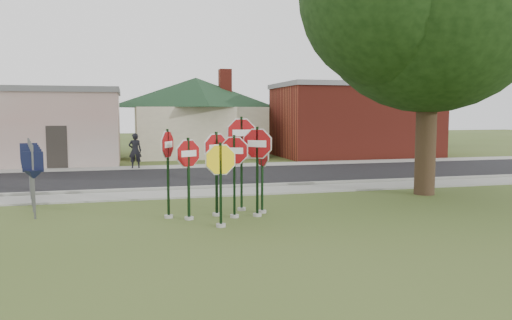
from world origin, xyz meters
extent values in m
plane|color=#3D501E|center=(0.00, 0.00, 0.00)|extent=(120.00, 120.00, 0.00)
cube|color=gray|center=(0.00, 5.50, 0.03)|extent=(60.00, 1.60, 0.06)
cube|color=black|center=(0.00, 10.00, 0.02)|extent=(60.00, 7.00, 0.04)
cube|color=gray|center=(0.00, 14.30, 0.03)|extent=(60.00, 1.60, 0.06)
cube|color=gray|center=(0.00, 6.50, 0.07)|extent=(60.00, 0.20, 0.14)
cylinder|color=#9C9992|center=(0.24, 1.34, 0.04)|extent=(0.24, 0.24, 0.08)
cube|color=black|center=(0.24, 1.34, 1.13)|extent=(0.07, 0.07, 2.26)
cylinder|color=white|center=(0.24, 1.34, 1.83)|extent=(1.00, 0.38, 1.06)
cylinder|color=maroon|center=(0.24, 1.34, 1.83)|extent=(0.93, 0.36, 0.98)
cube|color=white|center=(0.24, 1.34, 1.83)|extent=(0.46, 0.18, 0.17)
cylinder|color=#9C9992|center=(-0.32, 0.33, 0.04)|extent=(0.24, 0.24, 0.08)
cube|color=black|center=(-0.32, 0.33, 1.06)|extent=(0.06, 0.05, 2.12)
cylinder|color=white|center=(-0.32, 0.33, 1.69)|extent=(1.07, 0.04, 1.07)
cylinder|color=yellow|center=(-0.32, 0.33, 1.69)|extent=(0.99, 0.04, 0.99)
cylinder|color=#9C9992|center=(-0.99, 1.38, 0.04)|extent=(0.24, 0.24, 0.08)
cube|color=black|center=(-0.99, 1.38, 1.10)|extent=(0.08, 0.07, 2.20)
cylinder|color=white|center=(-0.99, 1.38, 1.78)|extent=(0.91, 0.52, 1.04)
cylinder|color=maroon|center=(-0.99, 1.38, 1.78)|extent=(0.85, 0.49, 0.96)
cube|color=white|center=(-0.99, 1.38, 1.78)|extent=(0.42, 0.24, 0.17)
cylinder|color=#9C9992|center=(0.89, 1.35, 0.04)|extent=(0.24, 0.24, 0.08)
cube|color=black|center=(0.89, 1.35, 1.24)|extent=(0.08, 0.08, 2.47)
cylinder|color=white|center=(0.89, 1.35, 2.01)|extent=(0.96, 0.67, 1.16)
cylinder|color=maroon|center=(0.89, 1.35, 2.01)|extent=(0.90, 0.63, 1.07)
cube|color=white|center=(0.89, 1.35, 2.01)|extent=(0.45, 0.31, 0.18)
cylinder|color=#9C9992|center=(0.65, 2.27, 0.04)|extent=(0.24, 0.24, 0.08)
cube|color=black|center=(0.65, 2.27, 1.37)|extent=(0.06, 0.05, 2.74)
cylinder|color=white|center=(0.65, 2.27, 2.27)|extent=(1.18, 0.05, 1.18)
cylinder|color=maroon|center=(0.65, 2.27, 2.27)|extent=(1.09, 0.05, 1.09)
cube|color=white|center=(0.65, 2.27, 2.27)|extent=(0.54, 0.03, 0.19)
cylinder|color=#9C9992|center=(-0.19, 1.70, 0.04)|extent=(0.24, 0.24, 0.08)
cube|color=black|center=(-0.19, 1.70, 1.17)|extent=(0.08, 0.07, 2.33)
cylinder|color=white|center=(-0.19, 1.70, 1.90)|extent=(0.99, 0.48, 1.09)
cylinder|color=maroon|center=(-0.19, 1.70, 1.90)|extent=(0.92, 0.45, 1.01)
cube|color=white|center=(-0.19, 1.70, 1.90)|extent=(0.46, 0.23, 0.17)
cylinder|color=#9C9992|center=(1.14, 1.76, 0.04)|extent=(0.24, 0.24, 0.08)
cube|color=black|center=(1.14, 1.76, 1.04)|extent=(0.06, 0.07, 2.08)
cylinder|color=white|center=(1.14, 1.76, 1.68)|extent=(0.21, 0.97, 0.98)
cylinder|color=maroon|center=(1.14, 1.76, 1.68)|extent=(0.20, 0.89, 0.91)
cube|color=white|center=(1.14, 1.76, 1.68)|extent=(0.10, 0.45, 0.16)
cylinder|color=#9C9992|center=(-1.50, 1.74, 0.04)|extent=(0.24, 0.24, 0.08)
cube|color=black|center=(-1.50, 1.74, 1.21)|extent=(0.07, 0.08, 2.42)
cylinder|color=white|center=(-1.50, 1.74, 2.00)|extent=(0.50, 0.92, 1.03)
cylinder|color=maroon|center=(-1.50, 1.74, 2.00)|extent=(0.47, 0.85, 0.96)
cube|color=white|center=(-1.50, 1.74, 2.00)|extent=(0.23, 0.42, 0.16)
cube|color=#59595E|center=(-5.00, 2.50, 1.00)|extent=(0.05, 0.05, 2.00)
cube|color=black|center=(-5.00, 2.50, 1.55)|extent=(0.55, 0.13, 0.55)
cone|color=black|center=(-5.00, 2.50, 1.20)|extent=(0.65, 0.65, 0.25)
cube|color=#59595E|center=(-5.20, 3.50, 1.00)|extent=(0.05, 0.05, 2.00)
cube|color=black|center=(-5.20, 3.50, 1.55)|extent=(0.55, 0.09, 0.55)
cone|color=black|center=(-5.20, 3.50, 1.20)|extent=(0.62, 0.62, 0.25)
cube|color=#59595E|center=(-5.40, 4.50, 1.00)|extent=(0.05, 0.05, 2.00)
cube|color=black|center=(-5.40, 4.50, 1.55)|extent=(0.55, 0.05, 0.55)
cone|color=black|center=(-5.40, 4.50, 1.20)|extent=(0.58, 0.58, 0.25)
cube|color=#59595E|center=(-5.60, 5.50, 1.00)|extent=(0.05, 0.05, 2.00)
cube|color=black|center=(-5.60, 5.50, 1.55)|extent=(0.55, 0.05, 0.55)
cone|color=black|center=(-5.60, 5.50, 1.20)|extent=(0.58, 0.58, 0.25)
cube|color=#59595E|center=(-5.80, 6.50, 1.00)|extent=(0.05, 0.05, 2.00)
cube|color=black|center=(-5.80, 6.50, 1.55)|extent=(0.55, 0.09, 0.55)
cone|color=black|center=(-5.80, 6.50, 1.20)|extent=(0.62, 0.62, 0.25)
cube|color=silver|center=(-9.00, 18.00, 2.00)|extent=(12.00, 6.00, 4.00)
cube|color=gray|center=(-9.00, 18.00, 4.05)|extent=(12.20, 6.20, 0.30)
cube|color=#332D28|center=(-6.00, 15.02, 1.10)|extent=(1.00, 0.10, 2.20)
cube|color=beige|center=(2.00, 22.00, 1.60)|extent=(8.00, 8.00, 3.20)
pyramid|color=#163118|center=(2.00, 22.00, 5.20)|extent=(11.60, 11.60, 2.00)
cube|color=maroon|center=(4.00, 22.00, 5.00)|extent=(0.80, 0.80, 1.60)
cube|color=maroon|center=(12.00, 18.50, 2.25)|extent=(10.00, 6.00, 4.50)
cube|color=gray|center=(12.00, 18.50, 4.60)|extent=(10.20, 6.20, 0.30)
cube|color=white|center=(10.00, 15.55, 2.60)|extent=(2.00, 0.08, 0.90)
cylinder|color=#2F1F15|center=(7.50, 3.50, 2.71)|extent=(0.70, 0.70, 5.42)
cylinder|color=#2F1F15|center=(22.00, 26.00, 2.00)|extent=(0.50, 0.50, 4.00)
sphere|color=black|center=(22.00, 26.00, 5.60)|extent=(5.60, 5.60, 5.60)
imported|color=black|center=(-2.18, 14.07, 0.95)|extent=(0.65, 0.43, 1.77)
camera|label=1|loc=(-2.54, -11.78, 2.85)|focal=35.00mm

